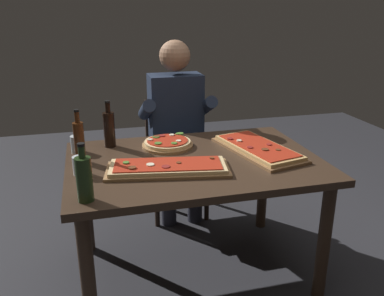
{
  "coord_description": "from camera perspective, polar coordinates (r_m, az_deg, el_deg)",
  "views": [
    {
      "loc": [
        -0.55,
        -2.06,
        1.56
      ],
      "look_at": [
        0.0,
        0.05,
        0.79
      ],
      "focal_mm": 38.03,
      "sensor_mm": 36.0,
      "label": 1
    }
  ],
  "objects": [
    {
      "name": "seated_diner",
      "position": [
        2.97,
        -2.11,
        3.52
      ],
      "size": [
        0.53,
        0.41,
        1.33
      ],
      "color": "#23232D",
      "rests_on": "ground_plane"
    },
    {
      "name": "tumbler_far_side",
      "position": [
        2.14,
        -15.46,
        -2.38
      ],
      "size": [
        0.07,
        0.07,
        0.1
      ],
      "color": "silver",
      "rests_on": "dining_table"
    },
    {
      "name": "wine_bottle_dark",
      "position": [
        1.83,
        -14.89,
        -4.09
      ],
      "size": [
        0.07,
        0.07,
        0.27
      ],
      "color": "#233819",
      "rests_on": "dining_table"
    },
    {
      "name": "pizza_rectangular_front",
      "position": [
        2.12,
        -3.41,
        -2.77
      ],
      "size": [
        0.67,
        0.35,
        0.05
      ],
      "color": "olive",
      "rests_on": "dining_table"
    },
    {
      "name": "oil_bottle_amber",
      "position": [
        2.5,
        -11.54,
        2.72
      ],
      "size": [
        0.07,
        0.07,
        0.29
      ],
      "color": "black",
      "rests_on": "dining_table"
    },
    {
      "name": "pizza_round_far",
      "position": [
        2.48,
        -3.46,
        0.66
      ],
      "size": [
        0.31,
        0.31,
        0.05
      ],
      "color": "olive",
      "rests_on": "dining_table"
    },
    {
      "name": "vinegar_bottle_green",
      "position": [
        2.29,
        -15.54,
        0.97
      ],
      "size": [
        0.06,
        0.06,
        0.3
      ],
      "color": "#47230F",
      "rests_on": "dining_table"
    },
    {
      "name": "ground_plane",
      "position": [
        2.64,
        0.29,
        -16.75
      ],
      "size": [
        6.4,
        6.4,
        0.0
      ],
      "primitive_type": "plane",
      "color": "#2D2D33"
    },
    {
      "name": "pizza_rectangular_left",
      "position": [
        2.43,
        9.23,
        -0.04
      ],
      "size": [
        0.41,
        0.65,
        0.05
      ],
      "color": "brown",
      "rests_on": "dining_table"
    },
    {
      "name": "dining_table",
      "position": [
        2.32,
        0.31,
        -3.79
      ],
      "size": [
        1.4,
        0.96,
        0.74
      ],
      "color": "#3D2B1E",
      "rests_on": "ground_plane"
    },
    {
      "name": "tumbler_near_camera",
      "position": [
        2.47,
        -15.78,
        0.41
      ],
      "size": [
        0.08,
        0.08,
        0.1
      ],
      "color": "silver",
      "rests_on": "dining_table"
    },
    {
      "name": "diner_chair",
      "position": [
        3.16,
        -2.53,
        -0.36
      ],
      "size": [
        0.44,
        0.44,
        0.87
      ],
      "color": "black",
      "rests_on": "ground_plane"
    }
  ]
}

